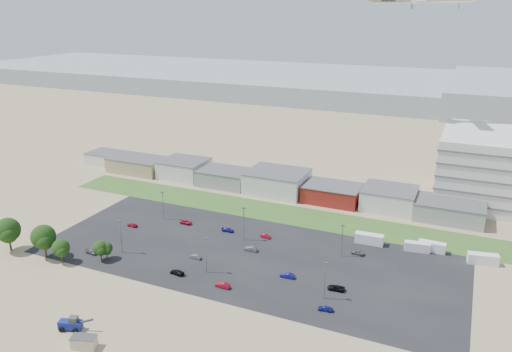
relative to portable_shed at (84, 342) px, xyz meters
The scene contains 35 objects.
ground 32.43m from the portable_shed, 74.64° to the left, with size 700.00×700.00×0.00m, color #96825F.
parking_lot 53.03m from the portable_shed, 75.15° to the left, with size 120.00×50.00×0.01m, color black.
grass_strip 83.70m from the portable_shed, 84.11° to the left, with size 160.00×16.00×0.02m, color #395620.
hills_backdrop 349.65m from the portable_shed, 82.01° to the left, with size 700.00×200.00×9.00m, color gray, non-canonical shape.
building_row 102.63m from the portable_shed, 94.70° to the left, with size 170.00×20.00×8.00m, color silver, non-canonical shape.
portable_shed is the anchor object (origin of this frame).
telehandler 7.84m from the portable_shed, 153.52° to the left, with size 7.98×2.66×3.33m, color navy, non-canonical shape.
box_trailer_a 84.69m from the portable_shed, 58.56° to the left, with size 8.33×2.60×3.12m, color silver, non-canonical shape.
box_trailer_b 93.26m from the portable_shed, 51.62° to the left, with size 7.20×2.25×2.70m, color silver, non-canonical shape.
box_trailer_c 96.99m from the portable_shed, 50.41° to the left, with size 7.64×2.39×2.87m, color silver, non-canonical shape.
box_trailer_d 104.64m from the portable_shed, 43.86° to the left, with size 7.99×2.50×3.00m, color silver, non-canonical shape.
tree_far_left 56.61m from the portable_shed, 153.16° to the left, with size 7.61×7.61×11.42m, color black, non-canonical shape.
tree_left 46.55m from the portable_shed, 144.92° to the left, with size 7.33×7.33×11.00m, color black, non-canonical shape.
tree_mid 40.83m from the portable_shed, 140.18° to the left, with size 5.21×5.21×7.81m, color black, non-canonical shape.
tree_right 38.69m from the portable_shed, 125.31° to the left, with size 4.43×4.43×6.64m, color black, non-canonical shape.
tree_near 39.12m from the portable_shed, 123.11° to the left, with size 3.91×3.91×5.87m, color black, non-canonical shape.
lightpole_front_l 42.51m from the portable_shed, 117.73° to the left, with size 1.18×0.49×10.01m, color slate, non-canonical shape.
lightpole_front_m 38.57m from the portable_shed, 78.01° to the left, with size 1.19×0.50×10.14m, color slate, non-canonical shape.
lightpole_front_r 55.53m from the portable_shed, 43.29° to the left, with size 1.16×0.48×9.85m, color slate, non-canonical shape.
lightpole_back_l 66.50m from the portable_shed, 109.62° to the left, with size 1.14×0.47×9.69m, color slate, non-canonical shape.
lightpole_back_m 60.06m from the portable_shed, 81.54° to the left, with size 1.25×0.52×10.62m, color slate, non-canonical shape.
lightpole_back_r 72.40m from the portable_shed, 57.76° to the left, with size 1.13×0.47×9.58m, color slate, non-canonical shape.
parked_car_0 60.08m from the portable_shed, 45.61° to the left, with size 2.03×4.39×1.22m, color black.
parked_car_1 52.30m from the portable_shed, 56.64° to the left, with size 1.37×3.92×1.29m, color navy.
parked_car_2 53.68m from the portable_shed, 38.21° to the left, with size 1.42×3.52×1.20m, color navy.
parked_car_3 33.48m from the portable_shed, 87.65° to the left, with size 1.70×4.19×1.22m, color black.
parked_car_4 43.10m from the portable_shed, 88.06° to the left, with size 1.21×3.48×1.15m, color #595B5E.
parked_car_5 60.45m from the portable_shed, 117.93° to the left, with size 1.42×3.53×1.20m, color maroon.
parked_car_6 62.60m from the portable_shed, 88.49° to the left, with size 1.63×4.00×1.16m, color navy.
parked_car_7 55.38m from the portable_shed, 75.62° to the left, with size 1.36×3.89×1.28m, color #595B5E.
parked_car_8 76.98m from the portable_shed, 56.27° to the left, with size 1.54×3.83×1.30m, color #595B5E.
parked_car_9 63.75m from the portable_shed, 102.29° to the left, with size 1.93×4.20×1.17m, color maroon.
parked_car_10 43.29m from the portable_shed, 129.31° to the left, with size 1.72×4.23×1.23m, color #595B5E.
parked_car_11 64.83m from the portable_shed, 77.25° to the left, with size 1.19×3.40×1.12m, color maroon.
parked_car_13 36.02m from the portable_shed, 64.50° to the left, with size 1.39×3.99×1.31m, color maroon.
Camera 1 is at (59.37, -96.19, 67.37)m, focal length 35.00 mm.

